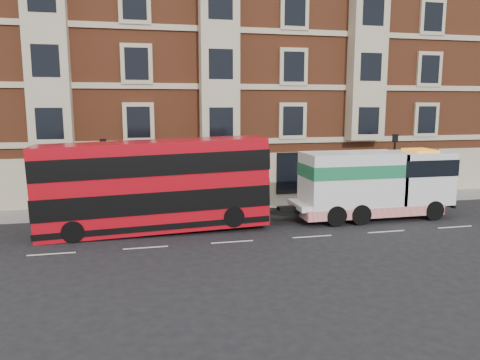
# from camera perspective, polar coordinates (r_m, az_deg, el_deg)

# --- Properties ---
(ground) EXTENTS (120.00, 120.00, 0.00)m
(ground) POSITION_cam_1_polar(r_m,az_deg,el_deg) (22.16, -0.95, -7.56)
(ground) COLOR black
(ground) RESTS_ON ground
(sidewalk) EXTENTS (90.00, 3.00, 0.15)m
(sidewalk) POSITION_cam_1_polar(r_m,az_deg,el_deg) (29.28, -4.01, -3.26)
(sidewalk) COLOR slate
(sidewalk) RESTS_ON ground
(victorian_terrace) EXTENTS (45.00, 12.00, 20.40)m
(victorian_terrace) POSITION_cam_1_polar(r_m,az_deg,el_deg) (36.27, -5.30, 15.01)
(victorian_terrace) COLOR brown
(victorian_terrace) RESTS_ON ground
(lamp_post_west) EXTENTS (0.35, 0.15, 4.35)m
(lamp_post_west) POSITION_cam_1_polar(r_m,az_deg,el_deg) (27.25, -16.20, 1.02)
(lamp_post_west) COLOR black
(lamp_post_west) RESTS_ON sidewalk
(lamp_post_east) EXTENTS (0.35, 0.15, 4.35)m
(lamp_post_east) POSITION_cam_1_polar(r_m,az_deg,el_deg) (31.76, 18.25, 2.04)
(lamp_post_east) COLOR black
(lamp_post_east) RESTS_ON sidewalk
(double_decker_bus) EXTENTS (11.35, 2.61, 4.59)m
(double_decker_bus) POSITION_cam_1_polar(r_m,az_deg,el_deg) (23.83, -10.44, -0.50)
(double_decker_bus) COLOR #B30915
(double_decker_bus) RESTS_ON ground
(tow_truck) EXTENTS (9.09, 2.69, 3.79)m
(tow_truck) POSITION_cam_1_polar(r_m,az_deg,el_deg) (27.21, 15.86, -0.41)
(tow_truck) COLOR silver
(tow_truck) RESTS_ON ground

